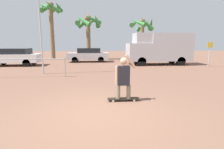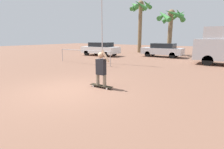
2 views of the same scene
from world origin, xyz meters
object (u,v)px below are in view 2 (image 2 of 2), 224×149
object	(u,v)px
person_skateboarder	(101,67)
palm_tree_center_background	(171,19)
parked_car_silver	(162,50)
parked_car_white	(100,49)
flagpole	(103,16)
palm_tree_far_left	(140,12)
skateboard	(101,86)

from	to	relation	value
person_skateboarder	palm_tree_center_background	distance (m)	15.92
parked_car_silver	palm_tree_center_background	size ratio (longest dim) A/B	0.80
parked_car_white	flagpole	bearing A→B (deg)	-49.78
parked_car_white	flagpole	size ratio (longest dim) A/B	0.68
parked_car_white	palm_tree_far_left	distance (m)	8.08
person_skateboarder	parked_car_silver	size ratio (longest dim) A/B	0.35
palm_tree_far_left	flagpole	world-z (taller)	palm_tree_far_left
person_skateboarder	parked_car_white	bearing A→B (deg)	128.22
parked_car_silver	palm_tree_far_left	xyz separation A→B (m)	(-4.57, 3.84, 4.53)
parked_car_white	palm_tree_center_background	xyz separation A→B (m)	(6.18, 5.27, 3.30)
palm_tree_center_background	person_skateboarder	bearing A→B (deg)	-83.16
flagpole	palm_tree_far_left	bearing A→B (deg)	100.97
flagpole	skateboard	bearing A→B (deg)	-53.45
parked_car_white	flagpole	world-z (taller)	flagpole
skateboard	parked_car_silver	distance (m)	13.00
palm_tree_far_left	person_skateboarder	bearing A→B (deg)	-69.20
flagpole	palm_tree_center_background	bearing A→B (deg)	76.53
person_skateboarder	parked_car_white	size ratio (longest dim) A/B	0.34
palm_tree_far_left	flagpole	bearing A→B (deg)	-79.03
person_skateboarder	flagpole	distance (m)	7.60
palm_tree_far_left	palm_tree_center_background	bearing A→B (deg)	-15.31
person_skateboarder	palm_tree_far_left	bearing A→B (deg)	110.80
skateboard	parked_car_white	xyz separation A→B (m)	(-8.04, 10.20, 0.71)
skateboard	palm_tree_far_left	xyz separation A→B (m)	(-6.34, 16.70, 5.21)
person_skateboarder	palm_tree_center_background	bearing A→B (deg)	96.84
parked_car_silver	flagpole	bearing A→B (deg)	-108.65
palm_tree_far_left	skateboard	bearing A→B (deg)	-69.20
palm_tree_center_background	skateboard	bearing A→B (deg)	-83.15
person_skateboarder	palm_tree_far_left	xyz separation A→B (m)	(-6.34, 16.70, 4.43)
parked_car_white	palm_tree_far_left	world-z (taller)	palm_tree_far_left
palm_tree_center_background	palm_tree_far_left	xyz separation A→B (m)	(-4.49, 1.23, 1.19)
skateboard	palm_tree_center_background	bearing A→B (deg)	96.85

